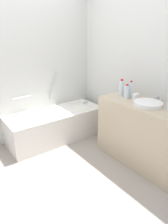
% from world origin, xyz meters
% --- Properties ---
extents(ground_plane, '(3.88, 3.88, 0.00)m').
position_xyz_m(ground_plane, '(0.00, 0.00, 0.00)').
color(ground_plane, '#9E9389').
extents(wall_back_tiled, '(3.28, 0.10, 2.50)m').
position_xyz_m(wall_back_tiled, '(0.00, 1.25, 1.25)').
color(wall_back_tiled, silver).
rests_on(wall_back_tiled, ground_plane).
extents(wall_right_mirror, '(0.10, 2.81, 2.50)m').
position_xyz_m(wall_right_mirror, '(1.49, 0.00, 1.25)').
color(wall_right_mirror, silver).
rests_on(wall_right_mirror, ground_plane).
extents(bathtub, '(1.63, 0.65, 1.11)m').
position_xyz_m(bathtub, '(0.53, 0.88, 0.26)').
color(bathtub, white).
rests_on(bathtub, ground_plane).
extents(vanity_counter, '(0.55, 1.24, 0.86)m').
position_xyz_m(vanity_counter, '(1.17, -0.42, 0.43)').
color(vanity_counter, tan).
rests_on(vanity_counter, ground_plane).
extents(sink_basin, '(0.36, 0.36, 0.05)m').
position_xyz_m(sink_basin, '(1.13, -0.47, 0.88)').
color(sink_basin, white).
rests_on(sink_basin, vanity_counter).
extents(sink_faucet, '(0.11, 0.15, 0.08)m').
position_xyz_m(sink_faucet, '(1.34, -0.47, 0.89)').
color(sink_faucet, '#A8A8AD').
rests_on(sink_faucet, vanity_counter).
extents(water_bottle_1, '(0.06, 0.06, 0.24)m').
position_xyz_m(water_bottle_1, '(1.23, -0.09, 0.97)').
color(water_bottle_1, silver).
rests_on(water_bottle_1, vanity_counter).
extents(water_bottle_2, '(0.07, 0.07, 0.21)m').
position_xyz_m(water_bottle_2, '(1.14, -0.10, 0.95)').
color(water_bottle_2, silver).
rests_on(water_bottle_2, vanity_counter).
extents(water_bottle_4, '(0.07, 0.07, 0.25)m').
position_xyz_m(water_bottle_4, '(1.18, 0.04, 0.97)').
color(water_bottle_4, silver).
rests_on(water_bottle_4, vanity_counter).
extents(drinking_glass_0, '(0.07, 0.07, 0.08)m').
position_xyz_m(drinking_glass_0, '(1.23, -0.20, 0.90)').
color(drinking_glass_0, white).
rests_on(drinking_glass_0, vanity_counter).
extents(drinking_glass_2, '(0.06, 0.06, 0.09)m').
position_xyz_m(drinking_glass_2, '(1.16, -0.23, 0.90)').
color(drinking_glass_2, white).
rests_on(drinking_glass_2, vanity_counter).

